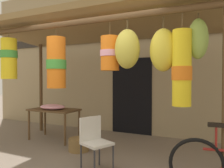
% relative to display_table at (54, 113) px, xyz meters
% --- Properties ---
extents(shop_facade, '(10.26, 0.29, 4.20)m').
position_rel_display_table_xyz_m(shop_facade, '(1.60, 1.52, 1.45)').
color(shop_facade, '#9E8966').
rests_on(shop_facade, ground_plane).
extents(market_stall_canopy, '(5.10, 2.13, 2.68)m').
position_rel_display_table_xyz_m(market_stall_canopy, '(1.45, -0.43, 1.63)').
color(market_stall_canopy, brown).
rests_on(market_stall_canopy, ground_plane).
extents(display_table, '(1.16, 0.65, 0.73)m').
position_rel_display_table_xyz_m(display_table, '(0.00, 0.00, 0.00)').
color(display_table, brown).
rests_on(display_table, ground_plane).
extents(flower_heap_on_table, '(0.64, 0.45, 0.12)m').
position_rel_display_table_xyz_m(flower_heap_on_table, '(0.01, -0.06, 0.15)').
color(flower_heap_on_table, pink).
rests_on(flower_heap_on_table, display_table).
extents(folding_chair, '(0.53, 0.53, 0.84)m').
position_rel_display_table_xyz_m(folding_chair, '(1.77, -1.14, -0.14)').
color(folding_chair, beige).
rests_on(folding_chair, ground_plane).
extents(wicker_basket_by_table, '(0.41, 0.41, 0.26)m').
position_rel_display_table_xyz_m(wicker_basket_by_table, '(1.01, -0.45, -0.52)').
color(wicker_basket_by_table, brown).
rests_on(wicker_basket_by_table, ground_plane).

